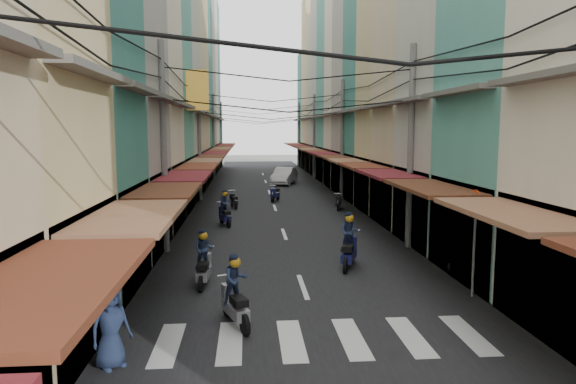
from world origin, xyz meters
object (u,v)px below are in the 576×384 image
white_car (284,184)px  traffic_sign (475,218)px  bicycle (537,282)px  market_umbrella (569,223)px

white_car → traffic_sign: (3.22, -30.99, 2.31)m
bicycle → traffic_sign: (-2.72, -1.24, 2.31)m
white_car → bicycle: white_car is taller
white_car → traffic_sign: 31.24m
white_car → traffic_sign: traffic_sign is taller
bicycle → traffic_sign: size_ratio=0.52×
bicycle → market_umbrella: (-0.53, -2.22, 2.32)m
traffic_sign → white_car: bearing=95.9°
bicycle → market_umbrella: market_umbrella is taller
traffic_sign → market_umbrella: bearing=-23.9°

